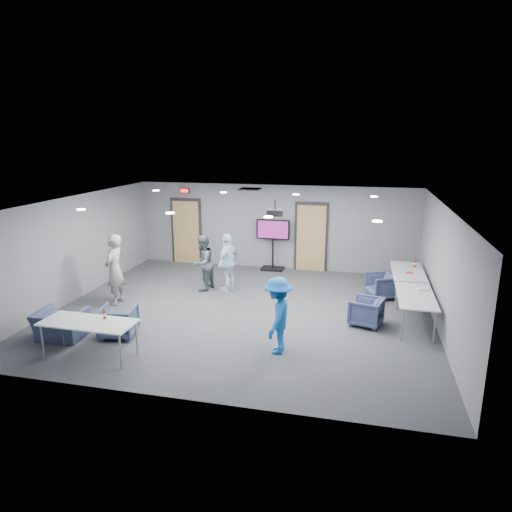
% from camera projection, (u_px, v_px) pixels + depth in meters
% --- Properties ---
extents(floor, '(9.00, 9.00, 0.00)m').
position_uv_depth(floor, '(243.00, 311.00, 11.22)').
color(floor, '#33353A').
rests_on(floor, ground).
extents(ceiling, '(9.00, 9.00, 0.00)m').
position_uv_depth(ceiling, '(242.00, 202.00, 10.54)').
color(ceiling, white).
rests_on(ceiling, wall_back).
extents(wall_back, '(9.00, 0.02, 2.70)m').
position_uv_depth(wall_back, '(274.00, 227.00, 14.65)').
color(wall_back, slate).
rests_on(wall_back, floor).
extents(wall_front, '(9.00, 0.02, 2.70)m').
position_uv_depth(wall_front, '(176.00, 322.00, 7.12)').
color(wall_front, slate).
rests_on(wall_front, floor).
extents(wall_left, '(0.02, 8.00, 2.70)m').
position_uv_depth(wall_left, '(76.00, 248.00, 11.88)').
color(wall_left, slate).
rests_on(wall_left, floor).
extents(wall_right, '(0.02, 8.00, 2.70)m').
position_uv_depth(wall_right, '(443.00, 270.00, 9.89)').
color(wall_right, slate).
rests_on(wall_right, floor).
extents(door_left, '(1.06, 0.17, 2.24)m').
position_uv_depth(door_left, '(186.00, 232.00, 15.34)').
color(door_left, black).
rests_on(door_left, wall_back).
extents(door_right, '(1.06, 0.17, 2.24)m').
position_uv_depth(door_right, '(311.00, 238.00, 14.41)').
color(door_right, black).
rests_on(door_right, wall_back).
extents(exit_sign, '(0.32, 0.08, 0.16)m').
position_uv_depth(exit_sign, '(185.00, 191.00, 14.98)').
color(exit_sign, black).
rests_on(exit_sign, wall_back).
extents(hvac_diffuser, '(0.60, 0.60, 0.03)m').
position_uv_depth(hvac_diffuser, '(250.00, 189.00, 13.29)').
color(hvac_diffuser, black).
rests_on(hvac_diffuser, ceiling).
extents(downlights, '(6.18, 3.78, 0.02)m').
position_uv_depth(downlights, '(242.00, 202.00, 10.55)').
color(downlights, white).
rests_on(downlights, ceiling).
extents(person_a, '(0.47, 0.68, 1.81)m').
position_uv_depth(person_a, '(115.00, 270.00, 11.52)').
color(person_a, gray).
rests_on(person_a, floor).
extents(person_b, '(0.72, 0.86, 1.57)m').
position_uv_depth(person_b, '(203.00, 263.00, 12.60)').
color(person_b, '#4C565C').
rests_on(person_b, floor).
extents(person_c, '(0.62, 1.02, 1.62)m').
position_uv_depth(person_c, '(228.00, 262.00, 12.55)').
color(person_c, '#C6E7FF').
rests_on(person_c, floor).
extents(person_d, '(0.60, 1.01, 1.54)m').
position_uv_depth(person_d, '(277.00, 315.00, 8.91)').
color(person_d, blue).
rests_on(person_d, floor).
extents(chair_right_a, '(0.93, 0.92, 0.65)m').
position_uv_depth(chair_right_a, '(382.00, 286.00, 12.09)').
color(chair_right_a, '#394463').
rests_on(chair_right_a, floor).
extents(chair_right_b, '(0.85, 0.84, 0.63)m').
position_uv_depth(chair_right_b, '(366.00, 312.00, 10.33)').
color(chair_right_b, '#3C4568').
rests_on(chair_right_b, floor).
extents(chair_front_a, '(0.84, 0.86, 0.67)m').
position_uv_depth(chair_front_a, '(118.00, 321.00, 9.75)').
color(chair_front_a, '#3B4866').
rests_on(chair_front_a, floor).
extents(chair_front_b, '(1.00, 0.89, 0.62)m').
position_uv_depth(chair_front_b, '(61.00, 325.00, 9.63)').
color(chair_front_b, '#394562').
rests_on(chair_front_b, floor).
extents(table_right_a, '(0.82, 1.97, 0.73)m').
position_uv_depth(table_right_a, '(408.00, 273.00, 12.00)').
color(table_right_a, silver).
rests_on(table_right_a, floor).
extents(table_right_b, '(0.80, 1.93, 0.73)m').
position_uv_depth(table_right_b, '(415.00, 297.00, 10.21)').
color(table_right_b, silver).
rests_on(table_right_b, floor).
extents(table_front_left, '(1.84, 0.79, 0.73)m').
position_uv_depth(table_front_left, '(88.00, 324.00, 8.73)').
color(table_front_left, silver).
rests_on(table_front_left, floor).
extents(bottle_front, '(0.06, 0.06, 0.24)m').
position_uv_depth(bottle_front, '(105.00, 314.00, 8.84)').
color(bottle_front, '#59330F').
rests_on(bottle_front, table_front_left).
extents(bottle_right, '(0.07, 0.07, 0.28)m').
position_uv_depth(bottle_right, '(415.00, 263.00, 12.36)').
color(bottle_right, '#59330F').
rests_on(bottle_right, table_right_a).
extents(snack_box, '(0.17, 0.12, 0.04)m').
position_uv_depth(snack_box, '(409.00, 273.00, 11.81)').
color(snack_box, red).
rests_on(snack_box, table_right_a).
extents(wrapper, '(0.25, 0.19, 0.05)m').
position_uv_depth(wrapper, '(422.00, 289.00, 10.50)').
color(wrapper, silver).
rests_on(wrapper, table_right_b).
extents(tv_stand, '(1.07, 0.51, 1.64)m').
position_uv_depth(tv_stand, '(273.00, 242.00, 14.52)').
color(tv_stand, black).
rests_on(tv_stand, floor).
extents(projector, '(0.41, 0.39, 0.37)m').
position_uv_depth(projector, '(275.00, 213.00, 10.89)').
color(projector, black).
rests_on(projector, ceiling).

